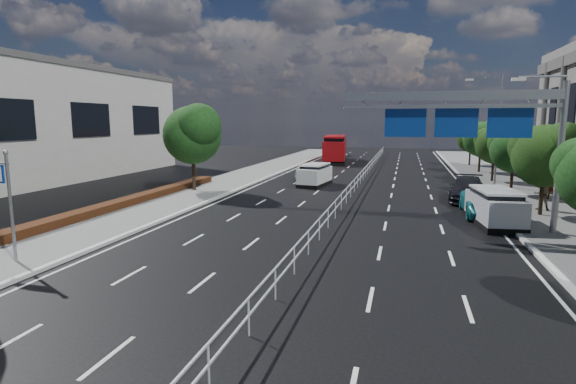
% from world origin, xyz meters
% --- Properties ---
extents(ground, '(160.00, 160.00, 0.00)m').
position_xyz_m(ground, '(0.00, 0.00, 0.00)').
color(ground, black).
rests_on(ground, ground).
extents(kerb_near, '(0.25, 140.00, 0.15)m').
position_xyz_m(kerb_near, '(-9.00, 0.00, 0.07)').
color(kerb_near, silver).
rests_on(kerb_near, ground).
extents(median_fence, '(0.05, 85.00, 1.02)m').
position_xyz_m(median_fence, '(0.00, 22.50, 0.53)').
color(median_fence, silver).
rests_on(median_fence, ground).
extents(hedge_near, '(1.00, 36.00, 0.44)m').
position_xyz_m(hedge_near, '(-13.30, 5.00, 0.36)').
color(hedge_near, black).
rests_on(hedge_near, sidewalk_near).
extents(overhead_gantry, '(10.24, 0.38, 7.45)m').
position_xyz_m(overhead_gantry, '(6.74, 10.05, 5.61)').
color(overhead_gantry, gray).
rests_on(overhead_gantry, ground).
extents(streetlight_far, '(2.78, 2.40, 9.00)m').
position_xyz_m(streetlight_far, '(10.50, 26.00, 5.21)').
color(streetlight_far, gray).
rests_on(streetlight_far, ground).
extents(near_building, '(12.00, 38.00, 10.00)m').
position_xyz_m(near_building, '(-30.00, 18.00, 5.00)').
color(near_building, beige).
rests_on(near_building, ground).
extents(near_tree_back, '(4.84, 4.51, 6.69)m').
position_xyz_m(near_tree_back, '(-11.94, 17.97, 4.61)').
color(near_tree_back, black).
rests_on(near_tree_back, ground).
extents(far_tree_d, '(3.85, 3.59, 5.34)m').
position_xyz_m(far_tree_d, '(11.25, 14.48, 3.69)').
color(far_tree_d, black).
rests_on(far_tree_d, ground).
extents(far_tree_e, '(3.63, 3.38, 5.13)m').
position_xyz_m(far_tree_e, '(11.25, 21.98, 3.56)').
color(far_tree_e, black).
rests_on(far_tree_e, ground).
extents(far_tree_f, '(3.52, 3.28, 5.02)m').
position_xyz_m(far_tree_f, '(11.24, 29.48, 3.49)').
color(far_tree_f, black).
rests_on(far_tree_f, ground).
extents(far_tree_g, '(3.96, 3.69, 5.45)m').
position_xyz_m(far_tree_g, '(11.25, 36.98, 3.75)').
color(far_tree_g, black).
rests_on(far_tree_g, ground).
extents(far_tree_h, '(3.41, 3.18, 4.91)m').
position_xyz_m(far_tree_h, '(11.24, 44.48, 3.42)').
color(far_tree_h, black).
rests_on(far_tree_h, ground).
extents(white_minivan, '(2.36, 4.45, 1.84)m').
position_xyz_m(white_minivan, '(-3.64, 23.61, 0.91)').
color(white_minivan, black).
rests_on(white_minivan, ground).
extents(red_bus, '(4.04, 11.89, 3.48)m').
position_xyz_m(red_bus, '(-5.41, 46.46, 1.82)').
color(red_bus, black).
rests_on(red_bus, ground).
extents(near_car_silver, '(1.72, 4.22, 1.44)m').
position_xyz_m(near_car_silver, '(-5.12, 27.56, 0.72)').
color(near_car_silver, '#BABDC3').
rests_on(near_car_silver, ground).
extents(near_car_dark, '(1.83, 4.65, 1.51)m').
position_xyz_m(near_car_dark, '(-6.52, 56.71, 0.75)').
color(near_car_dark, black).
rests_on(near_car_dark, ground).
extents(silver_minivan, '(2.49, 4.79, 1.91)m').
position_xyz_m(silver_minivan, '(8.30, 11.70, 0.94)').
color(silver_minivan, black).
rests_on(silver_minivan, ground).
extents(parked_car_teal, '(2.56, 5.51, 1.53)m').
position_xyz_m(parked_car_teal, '(8.30, 13.90, 0.76)').
color(parked_car_teal, '#1C7A7F').
rests_on(parked_car_teal, ground).
extents(parked_car_dark, '(2.98, 5.83, 1.62)m').
position_xyz_m(parked_car_dark, '(7.86, 19.00, 0.81)').
color(parked_car_dark, black).
rests_on(parked_car_dark, ground).
extents(pedestrian_a, '(0.73, 0.49, 1.96)m').
position_xyz_m(pedestrian_a, '(13.40, 20.42, 1.12)').
color(pedestrian_a, gray).
rests_on(pedestrian_a, sidewalk_far).
extents(pedestrian_b, '(0.93, 0.73, 1.89)m').
position_xyz_m(pedestrian_b, '(11.64, 16.12, 1.09)').
color(pedestrian_b, gray).
rests_on(pedestrian_b, sidewalk_far).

